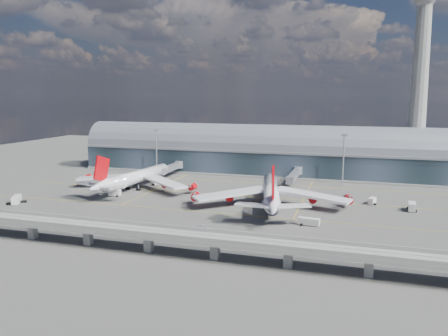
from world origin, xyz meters
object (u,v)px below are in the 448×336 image
(control_tower, at_px, (419,80))
(cargo_train_1, at_px, (259,245))
(service_truck_3, at_px, (412,207))
(airliner_right, at_px, (271,193))
(service_truck_5, at_px, (157,182))
(cargo_train_0, at_px, (200,229))
(service_truck_1, at_px, (115,193))
(service_truck_0, at_px, (16,200))
(service_truck_2, at_px, (309,222))
(floodlight_mast_left, at_px, (156,151))
(airliner_left, at_px, (135,178))
(service_truck_4, at_px, (372,201))
(floodlight_mast_right, at_px, (343,159))
(cargo_train_2, at_px, (448,256))

(control_tower, relative_size, cargo_train_1, 12.45)
(service_truck_3, bearing_deg, control_tower, 88.63)
(airliner_right, distance_m, service_truck_5, 68.06)
(airliner_right, height_order, cargo_train_1, airliner_right)
(cargo_train_0, bearing_deg, service_truck_1, 66.74)
(control_tower, height_order, service_truck_0, control_tower)
(service_truck_3, distance_m, cargo_train_1, 75.39)
(service_truck_0, xyz_separation_m, service_truck_5, (38.74, 51.95, -0.36))
(airliner_right, bearing_deg, service_truck_2, -62.82)
(control_tower, bearing_deg, floodlight_mast_left, -168.28)
(floodlight_mast_left, bearing_deg, service_truck_1, -85.28)
(service_truck_0, bearing_deg, airliner_left, 18.65)
(service_truck_1, bearing_deg, control_tower, -67.94)
(service_truck_3, distance_m, service_truck_4, 15.90)
(floodlight_mast_left, bearing_deg, airliner_right, -33.99)
(service_truck_0, height_order, service_truck_3, service_truck_0)
(control_tower, bearing_deg, airliner_right, -128.11)
(service_truck_0, relative_size, cargo_train_1, 0.98)
(airliner_left, distance_m, service_truck_0, 51.60)
(service_truck_2, height_order, cargo_train_1, service_truck_2)
(service_truck_2, bearing_deg, cargo_train_1, 164.71)
(service_truck_2, distance_m, service_truck_3, 47.73)
(airliner_left, height_order, service_truck_2, airliner_left)
(cargo_train_0, bearing_deg, airliner_left, 56.07)
(service_truck_2, bearing_deg, floodlight_mast_right, 1.03)
(service_truck_1, height_order, service_truck_5, service_truck_1)
(floodlight_mast_right, bearing_deg, service_truck_0, -149.36)
(floodlight_mast_left, bearing_deg, floodlight_mast_right, 0.00)
(service_truck_0, bearing_deg, service_truck_5, 22.47)
(service_truck_0, xyz_separation_m, cargo_train_0, (85.42, -13.64, -0.67))
(service_truck_1, xyz_separation_m, cargo_train_1, (75.34, -46.41, -0.59))
(service_truck_0, bearing_deg, service_truck_1, 5.84)
(service_truck_2, xyz_separation_m, cargo_train_1, (-11.67, -27.12, -0.44))
(airliner_left, distance_m, cargo_train_2, 136.62)
(floodlight_mast_right, xyz_separation_m, service_truck_3, (27.45, -40.02, -11.98))
(service_truck_3, height_order, service_truck_4, service_truck_3)
(control_tower, bearing_deg, cargo_train_0, -123.32)
(service_truck_1, relative_size, cargo_train_0, 0.93)
(service_truck_1, relative_size, service_truck_4, 1.09)
(control_tower, relative_size, service_truck_4, 20.20)
(airliner_left, relative_size, service_truck_1, 11.75)
(control_tower, distance_m, cargo_train_1, 146.92)
(service_truck_5, height_order, cargo_train_1, service_truck_5)
(control_tower, relative_size, service_truck_2, 13.62)
(service_truck_2, bearing_deg, control_tower, -15.78)
(service_truck_1, bearing_deg, service_truck_5, -23.27)
(service_truck_5, bearing_deg, floodlight_mast_right, -6.06)
(service_truck_4, bearing_deg, airliner_right, -138.31)
(service_truck_0, xyz_separation_m, service_truck_2, (118.73, 4.32, -0.31))
(service_truck_5, bearing_deg, service_truck_0, -147.63)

